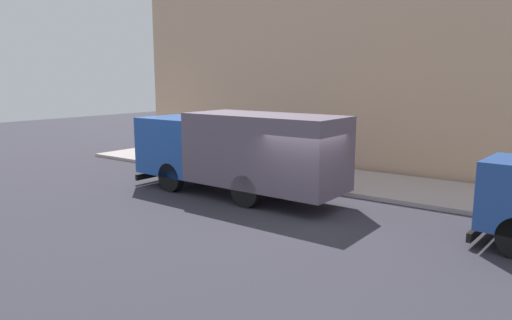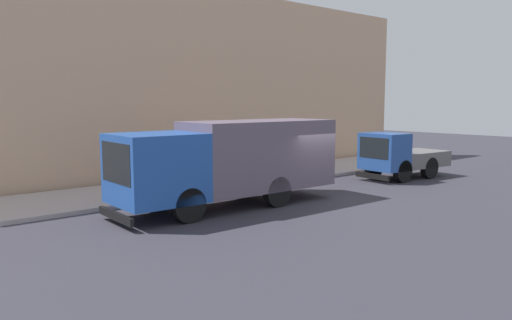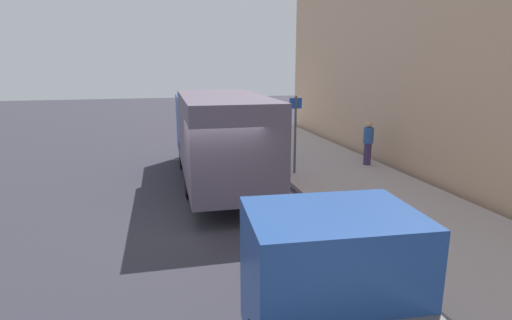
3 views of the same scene
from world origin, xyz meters
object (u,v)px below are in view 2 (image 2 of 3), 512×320
object	(u,v)px
large_utility_truck	(231,159)
small_flatbed_truck	(399,156)
pedestrian_walking	(138,164)
street_sign_post	(186,152)

from	to	relation	value
large_utility_truck	small_flatbed_truck	bearing A→B (deg)	-89.55
small_flatbed_truck	pedestrian_walking	world-z (taller)	small_flatbed_truck
large_utility_truck	small_flatbed_truck	xyz separation A→B (m)	(-0.10, -10.07, -0.63)
large_utility_truck	pedestrian_walking	xyz separation A→B (m)	(5.81, 0.65, -0.67)
large_utility_truck	small_flatbed_truck	size ratio (longest dim) A/B	1.73
street_sign_post	pedestrian_walking	bearing A→B (deg)	9.07
large_utility_truck	small_flatbed_truck	world-z (taller)	large_utility_truck
small_flatbed_truck	pedestrian_walking	bearing A→B (deg)	65.21
large_utility_truck	street_sign_post	bearing A→B (deg)	4.19
pedestrian_walking	small_flatbed_truck	bearing A→B (deg)	-117.64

